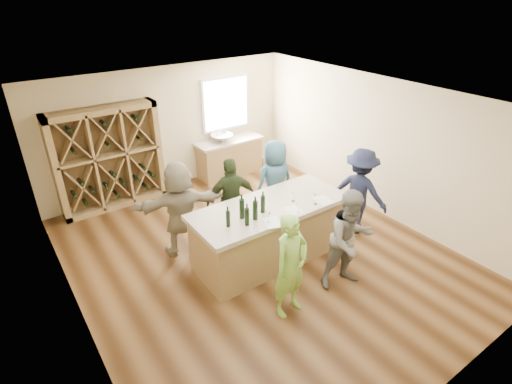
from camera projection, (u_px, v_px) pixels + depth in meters
floor at (258, 256)px, 7.28m from camera, size 6.00×7.00×0.10m
ceiling at (258, 98)px, 5.92m from camera, size 6.00×7.00×0.10m
wall_back at (168, 128)px, 9.16m from camera, size 6.00×0.10×2.80m
wall_front at (461, 314)px, 4.03m from camera, size 6.00×0.10×2.80m
wall_left at (62, 248)px, 5.04m from camera, size 0.10×7.00×2.80m
wall_right at (379, 146)px, 8.16m from camera, size 0.10×7.00×2.80m
window_frame at (226, 104)px, 9.71m from camera, size 1.30×0.06×1.30m
window_pane at (226, 104)px, 9.68m from camera, size 1.18×0.01×1.18m
wine_rack at (109, 159)px, 8.34m from camera, size 2.20×0.45×2.20m
back_counter_base at (230, 158)px, 10.08m from camera, size 1.60×0.58×0.86m
back_counter_top at (229, 141)px, 9.86m from camera, size 1.70×0.62×0.06m
sink at (222, 138)px, 9.70m from camera, size 0.54×0.54×0.19m
faucet at (218, 134)px, 9.81m from camera, size 0.02×0.02×0.30m
tasting_counter_base at (269, 234)px, 6.91m from camera, size 2.60×1.00×1.00m
tasting_counter_top at (270, 207)px, 6.66m from camera, size 2.72×1.12×0.08m
wine_bottle_a at (228, 219)px, 6.01m from camera, size 0.08×0.08×0.27m
wine_bottle_b at (247, 217)px, 6.04m from camera, size 0.08×0.08×0.29m
wine_bottle_c at (242, 209)px, 6.21m from camera, size 0.11×0.11×0.33m
wine_bottle_d at (255, 210)px, 6.18m from camera, size 0.10×0.10×0.32m
wine_bottle_e at (263, 204)px, 6.37m from camera, size 0.09×0.09×0.30m
wine_glass_a at (268, 217)px, 6.12m from camera, size 0.08×0.08×0.20m
wine_glass_b at (299, 208)px, 6.39m from camera, size 0.07×0.07×0.16m
wine_glass_c at (316, 199)px, 6.63m from camera, size 0.09×0.09×0.19m
wine_glass_d at (293, 197)px, 6.73m from camera, size 0.07×0.07×0.16m
tasting_menu_a at (272, 222)px, 6.17m from camera, size 0.34×0.39×0.00m
tasting_menu_b at (294, 210)px, 6.50m from camera, size 0.24×0.32×0.00m
tasting_menu_c at (323, 200)px, 6.79m from camera, size 0.27×0.35×0.00m
person_near_left at (291, 266)px, 5.64m from camera, size 0.65×0.52×1.64m
person_near_right at (350, 240)px, 6.17m from camera, size 0.90×0.63×1.68m
person_server at (359, 191)px, 7.56m from camera, size 0.87×1.22×1.71m
person_far_mid at (232, 199)px, 7.38m from camera, size 1.05×0.73×1.62m
person_far_right at (275, 182)px, 7.93m from camera, size 0.86×0.58×1.72m
person_far_left at (180, 209)px, 6.94m from camera, size 1.73×1.00×1.76m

